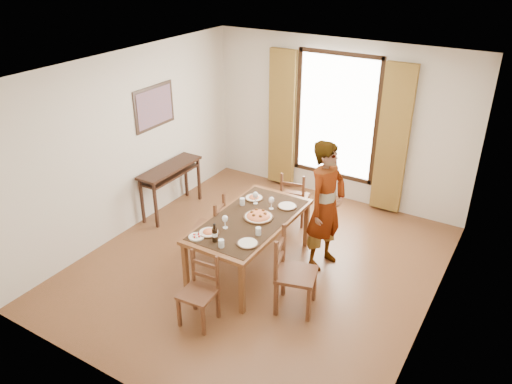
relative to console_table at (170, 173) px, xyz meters
The scene contains 22 objects.
ground 2.22m from the console_table, 16.47° to the right, with size 5.00×5.00×0.00m, color #4B3417.
room_shell 2.25m from the console_table, 13.10° to the right, with size 4.60×5.10×2.74m.
console_table is the anchor object (origin of this frame).
dining_table 2.06m from the console_table, 19.58° to the right, with size 0.96×1.85×0.76m.
chair_west 1.52m from the console_table, 29.23° to the right, with size 0.49×0.49×0.92m.
chair_north 2.04m from the console_table, 20.07° to the left, with size 0.47×0.47×0.90m.
chair_south 2.80m from the console_table, 43.71° to the right, with size 0.41×0.41×0.87m.
chair_east 3.06m from the console_table, 22.14° to the right, with size 0.57×0.57×1.04m.
man 2.77m from the console_table, ahead, with size 0.57×0.74×1.81m, color #9C9EA5.
plate_sw 2.11m from the console_table, 36.89° to the right, with size 0.27×0.27×0.05m, color silver, non-canonical shape.
plate_se 2.55m from the console_table, 28.66° to the right, with size 0.27×0.27×0.05m, color silver, non-canonical shape.
plate_nw 1.70m from the console_table, ahead, with size 0.27×0.27×0.05m, color silver, non-canonical shape.
plate_ne 2.21m from the console_table, ahead, with size 0.27×0.27×0.05m, color silver, non-canonical shape.
pasta_platter 2.11m from the console_table, 16.82° to the right, with size 0.40×0.40×0.10m, color #B63217, non-canonical shape.
caprese_plate 2.15m from the console_table, 41.32° to the right, with size 0.20×0.20×0.04m, color silver, non-canonical shape.
wine_glass_a 2.08m from the console_table, 30.40° to the right, with size 0.08×0.08×0.18m, color white, non-canonical shape.
wine_glass_b 2.08m from the console_table, ahead, with size 0.08×0.08×0.18m, color white, non-canonical shape.
wine_glass_c 1.81m from the console_table, ahead, with size 0.08×0.08×0.18m, color white, non-canonical shape.
tumbler_a 2.44m from the console_table, 23.51° to the right, with size 0.07×0.07×0.10m, color silver.
tumbler_b 1.70m from the console_table, 14.17° to the right, with size 0.07×0.07×0.10m, color silver.
tumbler_c 2.47m from the console_table, 35.76° to the right, with size 0.07×0.07×0.10m, color silver.
wine_bottle 2.32m from the console_table, 36.50° to the right, with size 0.07×0.07×0.25m, color black, non-canonical shape.
Camera 1 is at (2.92, -4.92, 4.05)m, focal length 35.00 mm.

